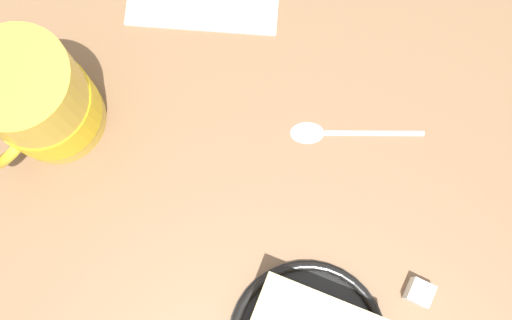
% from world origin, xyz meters
% --- Properties ---
extents(ground_plane, '(1.15, 1.15, 0.04)m').
position_xyz_m(ground_plane, '(0.00, 0.00, -0.02)').
color(ground_plane, brown).
extents(tea_mug, '(0.08, 0.11, 0.11)m').
position_xyz_m(tea_mug, '(0.15, -0.07, 0.05)').
color(tea_mug, gold).
rests_on(tea_mug, ground_plane).
extents(teaspoon, '(0.12, 0.05, 0.01)m').
position_xyz_m(teaspoon, '(-0.08, -0.12, 0.00)').
color(teaspoon, silver).
rests_on(teaspoon, ground_plane).
extents(sugar_cube, '(0.02, 0.02, 0.02)m').
position_xyz_m(sugar_cube, '(-0.19, -0.01, 0.01)').
color(sugar_cube, white).
rests_on(sugar_cube, ground_plane).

